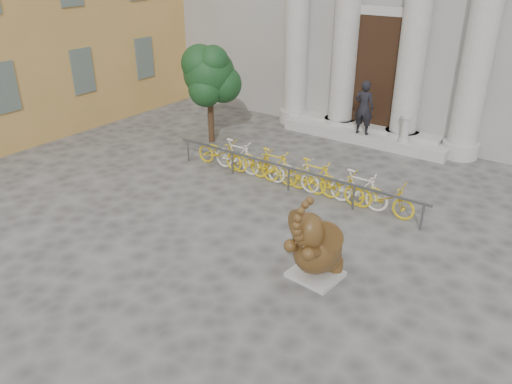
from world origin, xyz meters
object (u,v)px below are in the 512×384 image
Objects in this scene: elephant_statue at (316,248)px; tree at (210,75)px; bike_rack at (293,171)px; pedestrian at (364,108)px.

tree is (-7.01, 5.02, 1.65)m from elephant_statue.
pedestrian is at bearing 89.70° from bike_rack.
tree is at bearing 149.97° from elephant_statue.
elephant_statue is 4.37m from bike_rack.
elephant_statue is 8.78m from tree.
bike_rack is (-2.67, 3.45, -0.22)m from elephant_statue.
tree is (-4.34, 1.57, 1.87)m from bike_rack.
elephant_statue is 0.25× the size of bike_rack.
elephant_statue is at bearing 103.39° from pedestrian.
pedestrian is at bearing 114.00° from elephant_statue.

